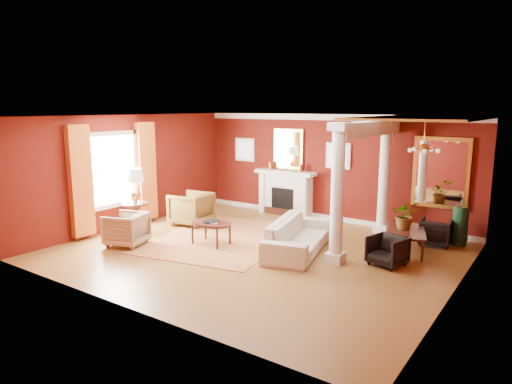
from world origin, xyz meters
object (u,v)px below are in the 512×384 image
Objects in this scene: armchair_leopard at (191,207)px; armchair_stripe at (126,227)px; coffee_table at (211,224)px; sofa at (298,230)px; side_table at (135,189)px; dining_table at (407,235)px.

armchair_stripe is at bearing -4.71° from armchair_leopard.
armchair_leopard is 2.21m from armchair_stripe.
armchair_leopard is 0.92× the size of coffee_table.
sofa is at bearing 76.99° from armchair_leopard.
sofa is 2.94× the size of armchair_stripe.
armchair_stripe reaches higher than coffee_table.
armchair_leopard is at bearing 146.10° from coffee_table.
coffee_table is at bearing 108.52° from armchair_stripe.
armchair_stripe is at bearing 103.77° from sofa.
side_table is (-4.11, -0.93, 0.62)m from sofa.
armchair_stripe is 0.60× the size of dining_table.
side_table reaches higher than dining_table.
dining_table is at bearing 102.39° from armchair_stripe.
armchair_leopard is at bearing 163.75° from armchair_stripe.
armchair_leopard is 5.51m from dining_table.
armchair_leopard reaches higher than sofa.
armchair_leopard is (-3.49, 0.41, 0.00)m from sofa.
dining_table is (6.05, 2.26, -0.71)m from side_table.
armchair_stripe is at bearing 102.37° from dining_table.
dining_table is (5.43, 0.92, -0.09)m from armchair_leopard.
sofa is at bearing 106.57° from dining_table.
side_table reaches higher than armchair_stripe.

